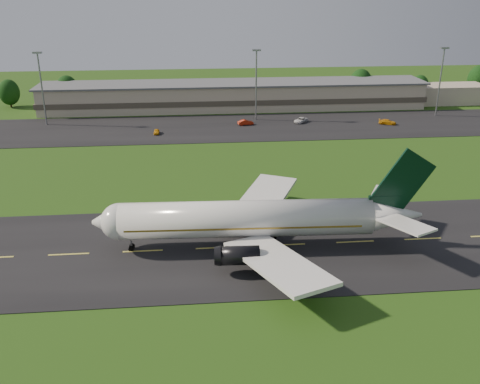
{
  "coord_description": "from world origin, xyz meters",
  "views": [
    {
      "loc": [
        -14.05,
        -73.06,
        38.29
      ],
      "look_at": [
        -6.43,
        8.0,
        6.0
      ],
      "focal_mm": 40.0,
      "sensor_mm": 36.0,
      "label": 1
    }
  ],
  "objects": [
    {
      "name": "service_vehicle_d",
      "position": [
        41.72,
        71.01,
        0.8
      ],
      "size": [
        5.23,
        3.54,
        1.41
      ],
      "primitive_type": "imported",
      "rotation": [
        0.0,
        0.0,
        1.21
      ],
      "color": "orange",
      "rests_on": "apron"
    },
    {
      "name": "service_vehicle_a",
      "position": [
        -23.31,
        66.92,
        0.71
      ],
      "size": [
        1.51,
        3.62,
        1.23
      ],
      "primitive_type": "imported",
      "rotation": [
        0.0,
        0.0,
        0.02
      ],
      "color": "orange",
      "rests_on": "apron"
    },
    {
      "name": "apron",
      "position": [
        0.0,
        72.0,
        0.05
      ],
      "size": [
        260.0,
        30.0,
        0.1
      ],
      "primitive_type": "cube",
      "color": "black",
      "rests_on": "ground"
    },
    {
      "name": "light_mast_west",
      "position": [
        -55.0,
        80.0,
        12.74
      ],
      "size": [
        2.4,
        1.2,
        20.35
      ],
      "color": "gray",
      "rests_on": "ground"
    },
    {
      "name": "taxiway",
      "position": [
        0.0,
        0.0,
        0.05
      ],
      "size": [
        220.0,
        30.0,
        0.1
      ],
      "primitive_type": "cube",
      "color": "black",
      "rests_on": "ground"
    },
    {
      "name": "light_mast_centre",
      "position": [
        5.0,
        80.0,
        12.74
      ],
      "size": [
        2.4,
        1.2,
        20.35
      ],
      "color": "gray",
      "rests_on": "ground"
    },
    {
      "name": "ground",
      "position": [
        0.0,
        0.0,
        0.0
      ],
      "size": [
        360.0,
        360.0,
        0.0
      ],
      "primitive_type": "plane",
      "color": "#254110",
      "rests_on": "ground"
    },
    {
      "name": "tree_line",
      "position": [
        39.3,
        105.78,
        5.28
      ],
      "size": [
        195.66,
        9.48,
        11.09
      ],
      "color": "black",
      "rests_on": "ground"
    },
    {
      "name": "airliner",
      "position": [
        -5.38,
        -0.03,
        4.66
      ],
      "size": [
        51.29,
        42.15,
        15.57
      ],
      "rotation": [
        0.0,
        0.0,
        -0.04
      ],
      "color": "white",
      "rests_on": "ground"
    },
    {
      "name": "service_vehicle_c",
      "position": [
        17.52,
        75.52,
        0.8
      ],
      "size": [
        5.08,
        5.37,
        1.41
      ],
      "primitive_type": "imported",
      "rotation": [
        0.0,
        0.0,
        -0.71
      ],
      "color": "silver",
      "rests_on": "apron"
    },
    {
      "name": "terminal",
      "position": [
        6.4,
        96.18,
        3.99
      ],
      "size": [
        145.0,
        16.0,
        8.4
      ],
      "color": "tan",
      "rests_on": "ground"
    },
    {
      "name": "service_vehicle_b",
      "position": [
        1.4,
        74.22,
        0.83
      ],
      "size": [
        4.63,
        2.38,
        1.45
      ],
      "primitive_type": "imported",
      "rotation": [
        0.0,
        0.0,
        1.77
      ],
      "color": "#A6200B",
      "rests_on": "apron"
    },
    {
      "name": "light_mast_east",
      "position": [
        60.0,
        80.0,
        12.74
      ],
      "size": [
        2.4,
        1.2,
        20.35
      ],
      "color": "gray",
      "rests_on": "ground"
    }
  ]
}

